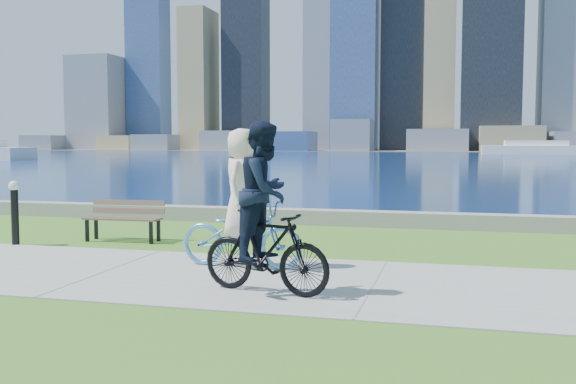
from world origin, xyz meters
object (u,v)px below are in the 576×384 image
Objects in this scene: bollard_lamp at (15,209)px; cyclist_woman at (241,216)px; park_bench at (125,216)px; cyclist_man at (265,222)px.

cyclist_woman is at bearing -11.70° from bollard_lamp.
park_bench is at bearing 31.14° from bollard_lamp.
bollard_lamp is at bearing 77.91° from cyclist_man.
cyclist_man is at bearing -148.60° from cyclist_woman.
cyclist_woman is at bearing 40.75° from cyclist_man.
bollard_lamp reaches higher than park_bench.
cyclist_woman is at bearing -35.24° from park_bench.
park_bench is at bearing 59.98° from cyclist_man.
cyclist_man reaches higher than park_bench.
cyclist_woman reaches higher than bollard_lamp.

